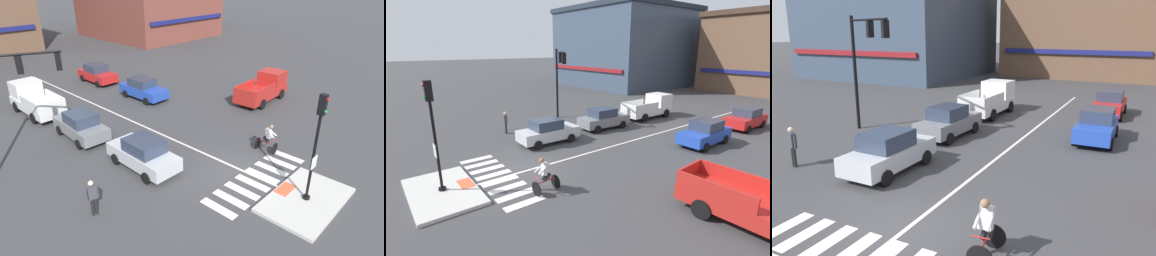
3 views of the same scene
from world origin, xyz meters
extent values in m
plane|color=#3D3D3F|center=(0.00, 0.00, 0.00)|extent=(300.00, 300.00, 0.00)
cube|color=beige|center=(0.00, -3.86, 0.07)|extent=(4.48, 2.72, 0.15)
cube|color=#DB5B38|center=(0.00, -2.85, 0.15)|extent=(1.10, 0.60, 0.01)
cylinder|color=black|center=(0.00, -3.86, 0.21)|extent=(0.32, 0.32, 0.12)
cylinder|color=black|center=(0.00, -3.86, 2.21)|extent=(0.12, 0.12, 3.87)
cube|color=white|center=(0.00, -3.94, 2.01)|extent=(0.44, 0.03, 0.56)
cube|color=black|center=(0.00, -3.86, 4.56)|extent=(0.24, 0.28, 0.84)
sphere|color=red|center=(0.00, -4.02, 4.81)|extent=(0.12, 0.12, 0.12)
sphere|color=green|center=(0.00, -4.02, 4.31)|extent=(0.12, 0.12, 0.12)
cube|color=silver|center=(-3.01, -1.37, 0.00)|extent=(0.44, 1.80, 0.01)
cube|color=silver|center=(-2.15, -1.37, 0.00)|extent=(0.44, 1.80, 0.01)
cube|color=silver|center=(-1.29, -1.37, 0.00)|extent=(0.44, 1.80, 0.01)
cube|color=silver|center=(-0.43, -1.37, 0.00)|extent=(0.44, 1.80, 0.01)
cube|color=silver|center=(0.43, -1.37, 0.00)|extent=(0.44, 1.80, 0.01)
cube|color=silver|center=(1.29, -1.37, 0.00)|extent=(0.44, 1.80, 0.01)
cube|color=silver|center=(2.15, -1.37, 0.00)|extent=(0.44, 1.80, 0.01)
cube|color=silver|center=(3.01, -1.37, 0.00)|extent=(0.44, 1.80, 0.01)
cube|color=silver|center=(0.14, 10.00, 0.00)|extent=(0.14, 28.00, 0.01)
cylinder|color=black|center=(-6.94, 7.24, 5.90)|extent=(3.74, 1.82, 0.11)
cube|color=black|center=(-6.76, 7.15, 5.45)|extent=(0.36, 0.38, 0.80)
sphere|color=gold|center=(-6.69, 7.30, 5.45)|extent=(0.12, 0.12, 0.12)
cube|color=black|center=(-5.28, 6.46, 5.45)|extent=(0.36, 0.38, 0.80)
sphere|color=gold|center=(-5.21, 6.62, 5.45)|extent=(0.12, 0.12, 0.12)
cube|color=navy|center=(23.18, 25.24, 3.10)|extent=(14.10, 0.30, 0.50)
cube|color=red|center=(3.46, 17.95, 0.65)|extent=(1.76, 4.13, 0.70)
cube|color=#2D384C|center=(3.46, 18.10, 1.32)|extent=(1.51, 1.92, 0.64)
cylinder|color=black|center=(4.27, 16.67, 0.30)|extent=(0.19, 0.60, 0.60)
cylinder|color=black|center=(2.61, 16.69, 0.30)|extent=(0.19, 0.60, 0.60)
cylinder|color=black|center=(4.31, 19.21, 0.30)|extent=(0.19, 0.60, 0.60)
cylinder|color=black|center=(2.64, 19.23, 0.30)|extent=(0.19, 0.60, 0.60)
cube|color=slate|center=(-3.42, 8.97, 0.65)|extent=(1.93, 4.19, 0.70)
cube|color=#2D384C|center=(-3.43, 8.82, 1.32)|extent=(1.59, 1.98, 0.64)
cylinder|color=black|center=(-4.18, 10.29, 0.30)|extent=(0.21, 0.61, 0.60)
cylinder|color=black|center=(-2.52, 10.20, 0.30)|extent=(0.21, 0.61, 0.60)
cylinder|color=black|center=(-4.33, 7.75, 0.30)|extent=(0.21, 0.61, 0.60)
cylinder|color=black|center=(-2.67, 7.66, 0.30)|extent=(0.21, 0.61, 0.60)
cube|color=#2347B7|center=(3.57, 11.57, 0.65)|extent=(1.75, 4.12, 0.70)
cube|color=#2D384C|center=(3.57, 11.72, 1.32)|extent=(1.50, 1.92, 0.64)
cylinder|color=black|center=(4.41, 10.30, 0.30)|extent=(0.19, 0.60, 0.60)
cylinder|color=black|center=(2.75, 10.29, 0.30)|extent=(0.19, 0.60, 0.60)
cylinder|color=black|center=(4.39, 12.85, 0.30)|extent=(0.19, 0.60, 0.60)
cylinder|color=black|center=(2.72, 12.83, 0.30)|extent=(0.19, 0.60, 0.60)
cube|color=silver|center=(-3.06, 3.57, 0.65)|extent=(1.77, 4.13, 0.70)
cube|color=#2D384C|center=(-3.06, 3.42, 1.32)|extent=(1.51, 1.93, 0.64)
cylinder|color=black|center=(-3.87, 4.85, 0.30)|extent=(0.19, 0.60, 0.60)
cylinder|color=black|center=(-2.20, 4.82, 0.30)|extent=(0.19, 0.60, 0.60)
cylinder|color=black|center=(-3.92, 2.31, 0.30)|extent=(0.19, 0.60, 0.60)
cylinder|color=black|center=(-2.25, 2.28, 0.30)|extent=(0.19, 0.60, 0.60)
cube|color=white|center=(-3.59, 14.50, 0.68)|extent=(1.97, 5.12, 0.60)
cube|color=white|center=(-3.57, 16.10, 1.53)|extent=(1.82, 1.72, 1.10)
cube|color=#2D384C|center=(-3.56, 16.93, 1.61)|extent=(1.62, 0.10, 0.60)
cube|color=white|center=(-4.49, 13.49, 1.28)|extent=(0.16, 2.81, 0.60)
cube|color=white|center=(-2.71, 13.47, 1.28)|extent=(0.16, 2.81, 0.60)
cube|color=white|center=(-3.62, 12.00, 1.28)|extent=(1.80, 0.12, 0.60)
cylinder|color=black|center=(-4.48, 16.09, 0.38)|extent=(0.25, 0.76, 0.76)
cylinder|color=black|center=(-2.66, 16.07, 0.38)|extent=(0.25, 0.76, 0.76)
cylinder|color=black|center=(-4.52, 13.11, 0.38)|extent=(0.25, 0.76, 0.76)
cylinder|color=black|center=(-2.70, 13.09, 0.38)|extent=(0.25, 0.76, 0.76)
cube|color=red|center=(9.38, 4.43, 0.68)|extent=(5.19, 2.16, 0.60)
cube|color=red|center=(10.98, 4.51, 1.53)|extent=(1.79, 1.89, 1.10)
cube|color=#2D384C|center=(11.81, 4.56, 1.61)|extent=(0.16, 1.62, 0.60)
cube|color=red|center=(8.31, 5.27, 1.28)|extent=(2.81, 0.27, 0.60)
cube|color=red|center=(8.41, 3.49, 1.28)|extent=(2.81, 0.27, 0.60)
cube|color=red|center=(6.88, 4.30, 1.28)|extent=(0.19, 1.80, 0.60)
cylinder|color=black|center=(10.91, 5.42, 0.38)|extent=(0.77, 0.28, 0.76)
cylinder|color=black|center=(11.00, 3.60, 0.38)|extent=(0.77, 0.28, 0.76)
cylinder|color=black|center=(7.93, 5.27, 0.38)|extent=(0.77, 0.28, 0.76)
cylinder|color=black|center=(8.03, 3.45, 0.38)|extent=(0.77, 0.28, 0.76)
cylinder|color=black|center=(2.77, -0.67, 0.33)|extent=(0.66, 0.10, 0.66)
cylinder|color=black|center=(2.68, 0.38, 0.33)|extent=(0.66, 0.10, 0.66)
cylinder|color=#B21E1E|center=(2.72, -0.14, 0.55)|extent=(0.12, 0.89, 0.05)
cylinder|color=#B21E1E|center=(2.71, 0.03, 0.73)|extent=(0.04, 0.04, 0.30)
cylinder|color=#B21E1E|center=(2.76, -0.62, 0.85)|extent=(0.44, 0.07, 0.04)
cylinder|color=black|center=(2.80, -0.12, 0.73)|extent=(0.15, 0.41, 0.33)
cylinder|color=black|center=(2.64, -0.13, 0.73)|extent=(0.15, 0.41, 0.33)
cube|color=silver|center=(2.73, -0.22, 1.16)|extent=(0.37, 0.41, 0.60)
sphere|color=#936B4C|center=(2.74, -0.34, 1.57)|extent=(0.22, 0.22, 0.22)
cylinder|color=silver|center=(2.90, -0.39, 1.16)|extent=(0.12, 0.46, 0.31)
cylinder|color=silver|center=(2.58, -0.42, 1.16)|extent=(0.12, 0.46, 0.31)
cylinder|color=black|center=(-6.91, 2.17, 0.41)|extent=(0.12, 0.12, 0.82)
cylinder|color=black|center=(-6.75, 2.13, 0.41)|extent=(0.12, 0.12, 0.82)
cube|color=#3F3F47|center=(-6.83, 2.15, 1.12)|extent=(0.40, 0.29, 0.60)
cylinder|color=#3F3F47|center=(-7.06, 2.20, 1.07)|extent=(0.09, 0.09, 0.56)
cylinder|color=#3F3F47|center=(-6.61, 2.10, 1.07)|extent=(0.09, 0.09, 0.56)
sphere|color=beige|center=(-6.83, 2.15, 1.56)|extent=(0.22, 0.22, 0.22)
camera|label=1|loc=(-12.12, -8.32, 9.18)|focal=31.12mm
camera|label=2|loc=(12.61, -5.94, 6.23)|focal=26.36mm
camera|label=3|loc=(5.87, -7.55, 5.41)|focal=35.07mm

